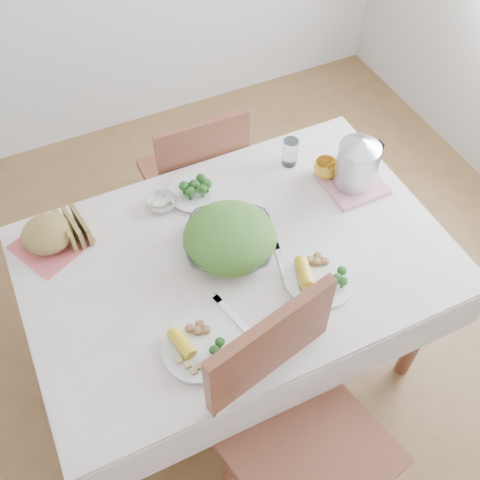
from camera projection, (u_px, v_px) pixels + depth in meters
name	position (u px, v px, depth m)	size (l,w,h in m)	color
floor	(238.00, 353.00, 2.61)	(3.60, 3.60, 0.00)	brown
dining_table	(238.00, 312.00, 2.31)	(1.40, 0.90, 0.75)	brown
tablecloth	(237.00, 257.00, 2.01)	(1.50, 1.00, 0.01)	silver
chair_near	(307.00, 454.00, 1.87)	(0.48, 0.48, 1.06)	brown
chair_far	(192.00, 177.00, 2.67)	(0.42, 0.42, 0.94)	brown
salad_bowl	(230.00, 242.00, 2.00)	(0.31, 0.31, 0.08)	white
dinner_plate_left	(199.00, 349.00, 1.77)	(0.24, 0.24, 0.02)	white
dinner_plate_right	(319.00, 279.00, 1.93)	(0.25, 0.25, 0.02)	white
broccoli_plate	(195.00, 193.00, 2.19)	(0.21, 0.21, 0.02)	beige
napkin	(52.00, 244.00, 2.04)	(0.23, 0.23, 0.00)	#DB5B5C
bread_loaf	(48.00, 234.00, 2.00)	(0.19, 0.18, 0.11)	olive
fruit_bowl	(162.00, 203.00, 2.14)	(0.11, 0.11, 0.04)	white
yellow_mug	(325.00, 169.00, 2.23)	(0.10, 0.10, 0.08)	gold
glass_tumbler	(290.00, 151.00, 2.25)	(0.06, 0.06, 0.12)	white
pink_tray	(352.00, 183.00, 2.22)	(0.23, 0.23, 0.02)	pink
electric_kettle	(357.00, 162.00, 2.13)	(0.16, 0.16, 0.22)	#B2B5BA
fork_left	(233.00, 315.00, 1.86)	(0.02, 0.19, 0.00)	silver
fork_right	(282.00, 264.00, 1.99)	(0.02, 0.19, 0.00)	silver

